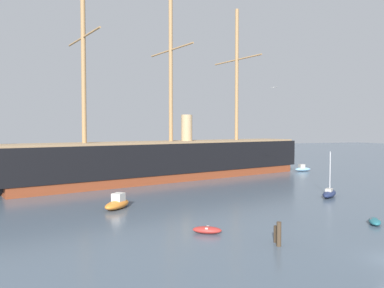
% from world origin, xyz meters
% --- Properties ---
extents(tall_ship, '(75.84, 25.23, 37.06)m').
position_xyz_m(tall_ship, '(-1.58, 50.40, 4.04)').
color(tall_ship, brown).
rests_on(tall_ship, ground).
extents(dinghy_foreground_left, '(3.04, 2.54, 0.67)m').
position_xyz_m(dinghy_foreground_left, '(-10.47, 12.36, 0.34)').
color(dinghy_foreground_left, '#B22D28').
rests_on(dinghy_foreground_left, ground).
extents(dinghy_foreground_right, '(2.65, 2.81, 0.64)m').
position_xyz_m(dinghy_foreground_right, '(7.34, 8.94, 0.32)').
color(dinghy_foreground_right, '#236670').
rests_on(dinghy_foreground_right, ground).
extents(motorboat_mid_left, '(4.53, 4.71, 1.94)m').
position_xyz_m(motorboat_mid_left, '(-16.55, 26.65, 0.68)').
color(motorboat_mid_left, orange).
rests_on(motorboat_mid_left, ground).
extents(sailboat_mid_right, '(5.09, 4.30, 6.73)m').
position_xyz_m(sailboat_mid_right, '(14.09, 23.16, 0.57)').
color(sailboat_mid_right, '#1E284C').
rests_on(sailboat_mid_right, ground).
extents(motorboat_far_left, '(4.82, 2.65, 1.92)m').
position_xyz_m(motorboat_far_left, '(-27.48, 53.09, 0.67)').
color(motorboat_far_left, gray).
rests_on(motorboat_far_left, ground).
extents(motorboat_far_right, '(4.16, 2.09, 1.68)m').
position_xyz_m(motorboat_far_right, '(32.26, 52.33, 0.59)').
color(motorboat_far_right, '#7FB2D6').
rests_on(motorboat_far_right, ground).
extents(mooring_piling_left_pair, '(0.29, 0.29, 1.49)m').
position_xyz_m(mooring_piling_left_pair, '(-5.98, 7.59, 0.75)').
color(mooring_piling_left_pair, '#382B1E').
rests_on(mooring_piling_left_pair, ground).
extents(mooring_piling_right_pair, '(0.40, 0.40, 2.10)m').
position_xyz_m(mooring_piling_right_pair, '(-6.33, 6.55, 1.05)').
color(mooring_piling_right_pair, '#423323').
rests_on(mooring_piling_right_pair, ground).
extents(seagull_in_flight, '(0.46, 1.09, 0.13)m').
position_xyz_m(seagull_in_flight, '(8.67, 29.67, 16.64)').
color(seagull_in_flight, silver).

